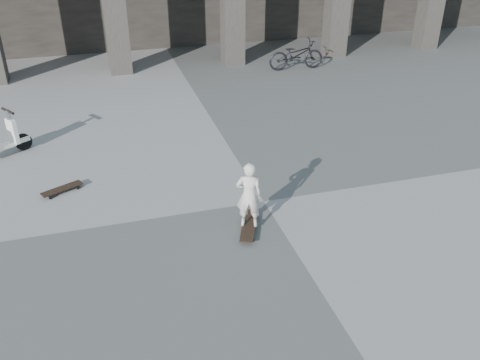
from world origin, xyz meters
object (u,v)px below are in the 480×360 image
object	(u,v)px
bicycle	(296,55)
child	(249,195)
skateboard_spare	(62,189)
longboard	(249,226)

from	to	relation	value
bicycle	child	bearing A→B (deg)	155.90
skateboard_spare	child	bearing A→B (deg)	-62.02
longboard	skateboard_spare	world-z (taller)	longboard
skateboard_spare	child	xyz separation A→B (m)	(2.91, -2.08, 0.58)
skateboard_spare	bicycle	world-z (taller)	bicycle
longboard	child	distance (m)	0.57
child	bicycle	distance (m)	9.00
longboard	bicycle	bearing A→B (deg)	-4.68
skateboard_spare	child	size ratio (longest dim) A/B	0.68
skateboard_spare	bicycle	size ratio (longest dim) A/B	0.44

